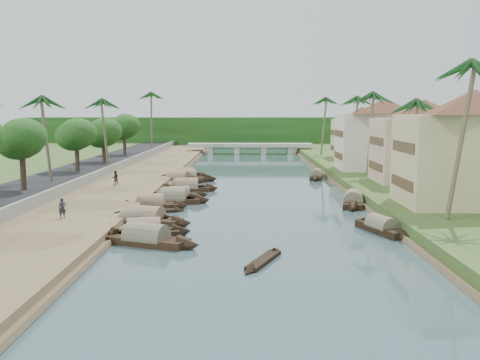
{
  "coord_description": "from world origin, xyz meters",
  "views": [
    {
      "loc": [
        -0.91,
        -49.23,
        9.42
      ],
      "look_at": [
        -1.57,
        9.19,
        2.0
      ],
      "focal_mm": 40.0,
      "sensor_mm": 36.0,
      "label": 1
    }
  ],
  "objects_px": {
    "sampan_0": "(146,239)",
    "sampan_1": "(144,232)",
    "bridge": "(250,146)",
    "person_near": "(62,208)",
    "building_near": "(472,147)"
  },
  "relations": [
    {
      "from": "bridge",
      "to": "person_near",
      "type": "height_order",
      "value": "person_near"
    },
    {
      "from": "bridge",
      "to": "sampan_0",
      "type": "relative_size",
      "value": 3.21
    },
    {
      "from": "bridge",
      "to": "sampan_0",
      "type": "bearing_deg",
      "value": -95.47
    },
    {
      "from": "sampan_0",
      "to": "sampan_1",
      "type": "bearing_deg",
      "value": 126.54
    },
    {
      "from": "sampan_0",
      "to": "sampan_1",
      "type": "distance_m",
      "value": 2.36
    },
    {
      "from": "bridge",
      "to": "building_near",
      "type": "distance_m",
      "value": 76.54
    },
    {
      "from": "building_near",
      "to": "person_near",
      "type": "bearing_deg",
      "value": -172.81
    },
    {
      "from": "bridge",
      "to": "building_near",
      "type": "relative_size",
      "value": 1.89
    },
    {
      "from": "building_near",
      "to": "sampan_1",
      "type": "relative_size",
      "value": 1.97
    },
    {
      "from": "bridge",
      "to": "sampan_0",
      "type": "height_order",
      "value": "bridge"
    },
    {
      "from": "building_near",
      "to": "sampan_1",
      "type": "bearing_deg",
      "value": -164.47
    },
    {
      "from": "bridge",
      "to": "person_near",
      "type": "xyz_separation_m",
      "value": [
        -15.93,
        -78.4,
        -0.09
      ]
    },
    {
      "from": "sampan_0",
      "to": "person_near",
      "type": "relative_size",
      "value": 5.23
    },
    {
      "from": "bridge",
      "to": "sampan_0",
      "type": "distance_m",
      "value": 84.35
    },
    {
      "from": "sampan_1",
      "to": "sampan_0",
      "type": "bearing_deg",
      "value": -85.96
    }
  ]
}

